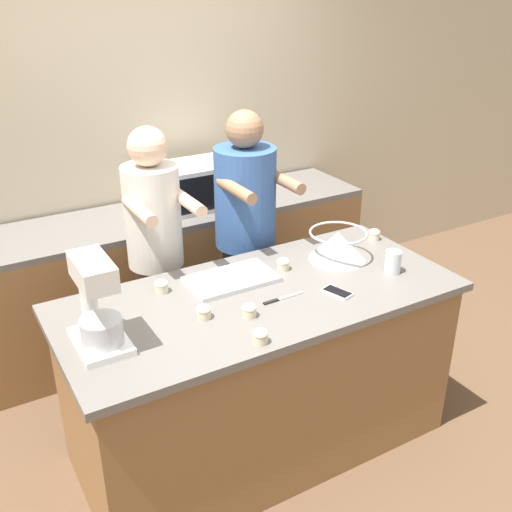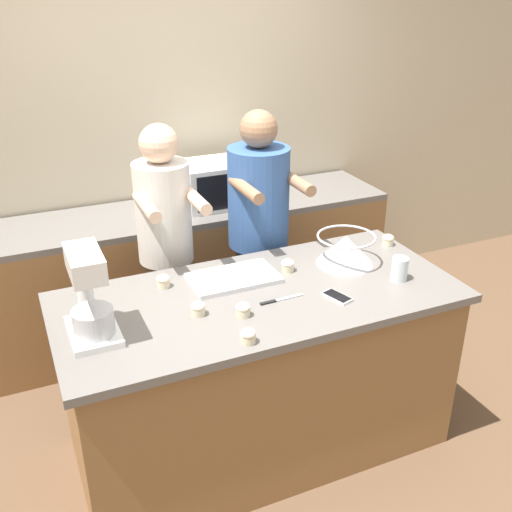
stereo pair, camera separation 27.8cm
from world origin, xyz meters
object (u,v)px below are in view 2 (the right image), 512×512
drinking_glass (400,269)px  cupcake_2 (198,308)px  person_left (167,259)px  stand_mixer (89,299)px  knife (279,300)px  cupcake_4 (248,336)px  cupcake_5 (163,281)px  cell_phone (337,297)px  microwave_oven (222,183)px  cupcake_3 (388,240)px  person_right (259,243)px  baking_tray (234,277)px  cupcake_0 (243,309)px  cupcake_1 (288,265)px  mixing_bowl (346,249)px

drinking_glass → cupcake_2: drinking_glass is taller
person_left → stand_mixer: 0.90m
person_left → knife: size_ratio=7.25×
cupcake_2 → cupcake_4: size_ratio=1.00×
cupcake_2 → cupcake_5: 0.32m
cell_phone → microwave_oven: bearing=91.0°
cell_phone → cupcake_5: bearing=148.8°
person_left → cupcake_3: person_left is taller
knife → person_left: bearing=113.0°
person_right → drinking_glass: 0.90m
stand_mixer → baking_tray: 0.77m
person_right → microwave_oven: bearing=89.8°
knife → cupcake_0: bearing=-164.2°
cell_phone → drinking_glass: bearing=5.6°
drinking_glass → cupcake_2: bearing=175.5°
cupcake_1 → cupcake_3: size_ratio=1.00×
person_left → mixing_bowl: (0.81, -0.53, 0.14)m
cupcake_0 → mixing_bowl: bearing=21.8°
person_right → baking_tray: bearing=-126.0°
person_right → cupcake_4: size_ratio=24.75×
person_right → cupcake_5: bearing=-149.3°
cell_phone → cupcake_3: (0.56, 0.40, 0.03)m
mixing_bowl → cell_phone: bearing=-126.7°
microwave_oven → drinking_glass: size_ratio=4.63×
cupcake_0 → cupcake_5: (-0.25, 0.40, 0.00)m
mixing_bowl → microwave_oven: (-0.25, 1.13, 0.05)m
mixing_bowl → drinking_glass: (0.15, -0.27, -0.02)m
microwave_oven → cupcake_3: size_ratio=8.20×
cupcake_3 → cupcake_5: same height
person_left → baking_tray: size_ratio=3.69×
cupcake_0 → cupcake_4: 0.21m
mixing_bowl → cupcake_0: bearing=-158.2°
drinking_glass → cupcake_5: (-1.09, 0.39, -0.03)m
cupcake_1 → cupcake_2: same height
cupcake_2 → drinking_glass: bearing=-4.5°
cell_phone → cupcake_3: 0.69m
person_right → cupcake_1: person_right is taller
cell_phone → cupcake_2: size_ratio=2.42×
knife → cupcake_0: 0.21m
person_left → cupcake_5: 0.44m
knife → cupcake_5: size_ratio=3.37×
person_right → cupcake_4: person_right is taller
person_right → cupcake_1: (-0.06, -0.50, 0.09)m
cupcake_0 → person_left: bearing=98.2°
stand_mixer → cupcake_2: (0.45, -0.02, -0.14)m
drinking_glass → knife: 0.64m
cupcake_0 → cupcake_5: 0.47m
drinking_glass → cupcake_1: size_ratio=1.77×
baking_tray → cupcake_2: 0.36m
person_right → cupcake_0: (-0.44, -0.81, 0.09)m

